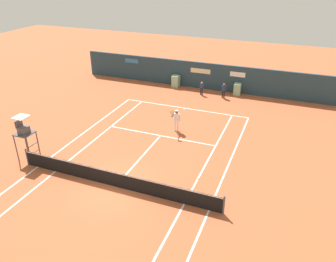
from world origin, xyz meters
name	(u,v)px	position (x,y,z in m)	size (l,w,h in m)	color
ground_plane	(120,181)	(0.00, 0.58, 0.00)	(80.00, 80.00, 0.01)	#B25633
tennis_net	(115,179)	(0.00, 0.00, 0.51)	(12.10, 0.10, 1.07)	#4C4C51
sponsor_back_wall	(203,76)	(0.01, 16.97, 1.22)	(25.00, 1.02, 2.52)	#233D4C
umpire_chair	(24,131)	(-6.45, 0.59, 1.88)	(1.00, 1.00, 2.87)	#47474C
player_on_baseline	(176,119)	(0.78, 7.49, 0.98)	(0.55, 0.75, 1.86)	white
ball_kid_centre_post	(202,87)	(0.38, 15.23, 0.72)	(0.41, 0.20, 1.25)	black
ball_kid_left_post	(224,90)	(2.43, 15.23, 0.78)	(0.45, 0.21, 1.36)	black
tennis_ball_near_service_line	(163,120)	(-0.83, 8.86, 0.03)	(0.07, 0.07, 0.07)	#CCE033
tennis_ball_mid_court	(179,118)	(0.26, 9.58, 0.03)	(0.07, 0.07, 0.07)	#CCE033
tennis_ball_by_sideline	(198,179)	(4.02, 2.33, 0.03)	(0.07, 0.07, 0.07)	#CCE033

